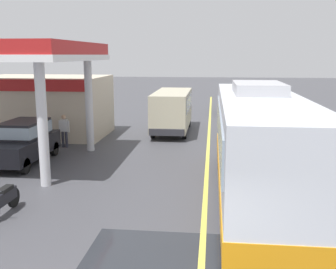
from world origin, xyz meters
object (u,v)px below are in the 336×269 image
Objects in this scene: coach_bus_main at (259,147)px; minibus_opposing_lane at (172,108)px; car_at_pump at (24,140)px; motorcycle_parked_forecourt at (3,200)px; pedestrian_by_shop at (64,129)px; pedestrian_near_pump at (1,145)px; car_trailing_behind_bus at (232,100)px.

minibus_opposing_lane is at bearing 109.20° from coach_bus_main.
motorcycle_parked_forecourt is at bearing -70.16° from car_at_pump.
coach_bus_main is 2.63× the size of car_at_pump.
pedestrian_by_shop is (0.64, 3.09, -0.08)m from car_at_pump.
motorcycle_parked_forecourt is 1.08× the size of pedestrian_by_shop.
car_at_pump is at bearing 160.54° from coach_bus_main.
coach_bus_main reaches higher than pedestrian_by_shop.
minibus_opposing_lane reaches higher than pedestrian_near_pump.
pedestrian_by_shop is 0.40× the size of car_trailing_behind_bus.
car_trailing_behind_bus is at bearing 59.47° from pedestrian_near_pump.
pedestrian_by_shop is at bearing 144.01° from coach_bus_main.
coach_bus_main reaches higher than motorcycle_parked_forecourt.
coach_bus_main is at bearing -19.46° from car_at_pump.
pedestrian_by_shop is 15.98m from car_trailing_behind_bus.
car_at_pump is 0.69× the size of minibus_opposing_lane.
pedestrian_near_pump is 4.07m from pedestrian_by_shop.
minibus_opposing_lane is 9.37m from car_trailing_behind_bus.
car_at_pump is 9.67m from minibus_opposing_lane.
pedestrian_near_pump is at bearing -120.53° from car_trailing_behind_bus.
pedestrian_near_pump is at bearing -107.72° from pedestrian_by_shop.
motorcycle_parked_forecourt is at bearing -81.00° from pedestrian_by_shop.
motorcycle_parked_forecourt is 1.08× the size of pedestrian_near_pump.
car_at_pump is at bearing 52.71° from pedestrian_near_pump.
car_at_pump is 2.53× the size of pedestrian_near_pump.
pedestrian_near_pump is at bearing 165.75° from coach_bus_main.
minibus_opposing_lane is 10.67m from pedestrian_near_pump.
motorcycle_parked_forecourt is at bearing -163.71° from coach_bus_main.
coach_bus_main reaches higher than car_at_pump.
minibus_opposing_lane is 3.69× the size of pedestrian_by_shop.
coach_bus_main is at bearing -14.25° from pedestrian_near_pump.
minibus_opposing_lane is at bearing 74.98° from motorcycle_parked_forecourt.
motorcycle_parked_forecourt is at bearing -105.02° from minibus_opposing_lane.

